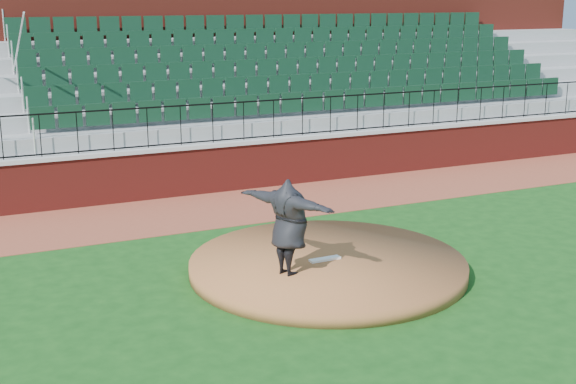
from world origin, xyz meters
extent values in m
plane|color=#124113|center=(0.00, 0.00, 0.00)|extent=(90.00, 90.00, 0.00)
cube|color=brown|center=(0.00, 5.40, 0.01)|extent=(34.00, 3.20, 0.01)
cube|color=maroon|center=(0.00, 7.00, 0.60)|extent=(34.00, 0.35, 1.20)
cube|color=#B7B7B7|center=(0.00, 7.00, 1.25)|extent=(34.00, 0.45, 0.10)
cube|color=maroon|center=(0.00, 12.52, 2.75)|extent=(34.00, 0.50, 5.50)
cylinder|color=brown|center=(0.28, 0.37, 0.12)|extent=(5.11, 5.11, 0.25)
cube|color=white|center=(0.21, 0.34, 0.27)|extent=(0.61, 0.16, 0.04)
imported|color=black|center=(-0.69, -0.02, 1.10)|extent=(1.35, 2.15, 1.71)
camera|label=1|loc=(-6.07, -11.61, 4.97)|focal=48.30mm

